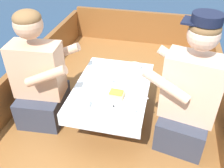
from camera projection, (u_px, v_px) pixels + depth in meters
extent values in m
plane|color=navy|center=(112.00, 142.00, 2.42)|extent=(60.00, 60.00, 0.00)
cube|color=brown|center=(112.00, 131.00, 2.34)|extent=(1.90, 3.39, 0.30)
cube|color=brown|center=(16.00, 89.00, 2.31)|extent=(0.06, 3.39, 0.38)
cube|color=brown|center=(139.00, 27.00, 3.45)|extent=(1.78, 0.06, 0.43)
cylinder|color=#B2B2B7|center=(112.00, 105.00, 2.14)|extent=(0.07, 0.07, 0.35)
cube|color=brown|center=(112.00, 87.00, 2.04)|extent=(0.56, 0.82, 0.02)
cube|color=white|center=(112.00, 86.00, 2.03)|extent=(0.59, 0.85, 0.00)
cube|color=white|center=(98.00, 127.00, 1.72)|extent=(0.59, 0.00, 0.10)
cube|color=white|center=(122.00, 66.00, 2.39)|extent=(0.59, 0.00, 0.10)
cube|color=#333847|center=(44.00, 104.00, 2.22)|extent=(0.39, 0.47, 0.26)
cube|color=tan|center=(37.00, 70.00, 2.01)|extent=(0.42, 0.25, 0.45)
sphere|color=tan|center=(28.00, 25.00, 1.79)|extent=(0.22, 0.22, 0.22)
ellipsoid|color=brown|center=(27.00, 18.00, 1.76)|extent=(0.21, 0.21, 0.12)
cylinder|color=tan|center=(61.00, 53.00, 2.10)|extent=(0.34, 0.10, 0.21)
cylinder|color=tan|center=(46.00, 76.00, 1.81)|extent=(0.34, 0.10, 0.21)
cube|color=#333847|center=(183.00, 126.00, 1.99)|extent=(0.44, 0.50, 0.26)
cube|color=beige|center=(192.00, 88.00, 1.77)|extent=(0.44, 0.29, 0.50)
sphere|color=beige|center=(204.00, 35.00, 1.54)|extent=(0.21, 0.21, 0.21)
ellipsoid|color=brown|center=(205.00, 28.00, 1.52)|extent=(0.19, 0.19, 0.11)
cylinder|color=beige|center=(166.00, 85.00, 1.64)|extent=(0.34, 0.14, 0.21)
cylinder|color=beige|center=(178.00, 61.00, 1.91)|extent=(0.34, 0.14, 0.21)
cylinder|color=black|center=(208.00, 18.00, 1.48)|extent=(0.19, 0.19, 0.06)
cube|color=black|center=(191.00, 21.00, 1.53)|extent=(0.13, 0.16, 0.01)
cylinder|color=silver|center=(116.00, 97.00, 1.90)|extent=(0.20, 0.20, 0.01)
cylinder|color=silver|center=(103.00, 70.00, 2.22)|extent=(0.17, 0.17, 0.01)
cube|color=#E0BC7F|center=(116.00, 95.00, 1.89)|extent=(0.12, 0.09, 0.04)
cube|color=gold|center=(116.00, 92.00, 1.87)|extent=(0.10, 0.07, 0.01)
cylinder|color=silver|center=(80.00, 104.00, 1.81)|extent=(0.14, 0.14, 0.04)
cylinder|color=beige|center=(80.00, 103.00, 1.80)|extent=(0.12, 0.12, 0.02)
cylinder|color=silver|center=(134.00, 67.00, 2.23)|extent=(0.13, 0.13, 0.04)
cylinder|color=beige|center=(134.00, 66.00, 2.23)|extent=(0.10, 0.10, 0.02)
cylinder|color=silver|center=(108.00, 81.00, 2.03)|extent=(0.08, 0.08, 0.06)
torus|color=silver|center=(114.00, 81.00, 2.02)|extent=(0.04, 0.01, 0.04)
cylinder|color=#3D2314|center=(108.00, 79.00, 2.02)|extent=(0.07, 0.07, 0.01)
cylinder|color=silver|center=(129.00, 109.00, 1.75)|extent=(0.06, 0.06, 0.06)
torus|color=silver|center=(135.00, 109.00, 1.75)|extent=(0.04, 0.01, 0.04)
cylinder|color=#3D2314|center=(129.00, 107.00, 1.75)|extent=(0.05, 0.05, 0.01)
cylinder|color=silver|center=(130.00, 76.00, 2.09)|extent=(0.07, 0.07, 0.06)
torus|color=silver|center=(135.00, 77.00, 2.08)|extent=(0.04, 0.01, 0.04)
cylinder|color=#3D2314|center=(130.00, 75.00, 2.08)|extent=(0.06, 0.06, 0.01)
cube|color=silver|center=(143.00, 78.00, 2.12)|extent=(0.12, 0.13, 0.00)
ellipsoid|color=silver|center=(139.00, 74.00, 2.17)|extent=(0.04, 0.02, 0.01)
cube|color=silver|center=(90.00, 91.00, 1.97)|extent=(0.17, 0.05, 0.00)
cube|color=silver|center=(99.00, 109.00, 1.79)|extent=(0.17, 0.07, 0.00)
cube|color=silver|center=(137.00, 97.00, 1.90)|extent=(0.17, 0.02, 0.00)
ellipsoid|color=silver|center=(146.00, 98.00, 1.89)|extent=(0.04, 0.02, 0.01)
cube|color=silver|center=(75.00, 95.00, 1.93)|extent=(0.02, 0.17, 0.00)
ellipsoid|color=silver|center=(78.00, 90.00, 1.98)|extent=(0.04, 0.02, 0.01)
cube|color=silver|center=(113.00, 112.00, 1.76)|extent=(0.04, 0.17, 0.00)
cube|color=silver|center=(114.00, 106.00, 1.82)|extent=(0.03, 0.04, 0.00)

